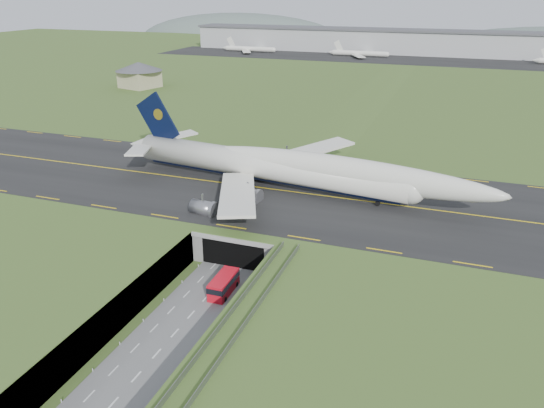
% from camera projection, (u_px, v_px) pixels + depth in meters
% --- Properties ---
extents(ground, '(900.00, 900.00, 0.00)m').
position_uv_depth(ground, '(214.00, 290.00, 88.76)').
color(ground, '#3F5823').
rests_on(ground, ground).
extents(airfield_deck, '(800.00, 800.00, 6.00)m').
position_uv_depth(airfield_deck, '(213.00, 274.00, 87.62)').
color(airfield_deck, gray).
rests_on(airfield_deck, ground).
extents(trench_road, '(12.00, 75.00, 0.20)m').
position_uv_depth(trench_road, '(193.00, 313.00, 82.21)').
color(trench_road, slate).
rests_on(trench_road, ground).
extents(taxiway, '(800.00, 44.00, 0.18)m').
position_uv_depth(taxiway, '(279.00, 190.00, 115.13)').
color(taxiway, black).
rests_on(taxiway, airfield_deck).
extents(tunnel_portal, '(17.00, 22.30, 6.00)m').
position_uv_depth(tunnel_portal, '(251.00, 232.00, 102.02)').
color(tunnel_portal, gray).
rests_on(tunnel_portal, ground).
extents(guideway, '(3.00, 53.00, 7.05)m').
position_uv_depth(guideway, '(225.00, 345.00, 66.65)').
color(guideway, '#A8A8A3').
rests_on(guideway, ground).
extents(jumbo_jet, '(87.91, 57.34, 19.11)m').
position_uv_depth(jumbo_jet, '(290.00, 168.00, 113.09)').
color(jumbo_jet, silver).
rests_on(jumbo_jet, ground).
extents(shuttle_tram, '(2.99, 7.44, 3.02)m').
position_uv_depth(shuttle_tram, '(224.00, 284.00, 87.21)').
color(shuttle_tram, red).
rests_on(shuttle_tram, ground).
extents(service_building, '(24.74, 24.74, 10.99)m').
position_uv_depth(service_building, '(139.00, 73.00, 230.38)').
color(service_building, tan).
rests_on(service_building, ground).
extents(cargo_terminal, '(320.00, 67.00, 15.60)m').
position_uv_depth(cargo_terminal, '(414.00, 42.00, 343.74)').
color(cargo_terminal, '#B2B2B2').
rests_on(cargo_terminal, ground).
extents(distant_hills, '(700.00, 91.00, 60.00)m').
position_uv_depth(distant_hills, '(508.00, 53.00, 443.63)').
color(distant_hills, slate).
rests_on(distant_hills, ground).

